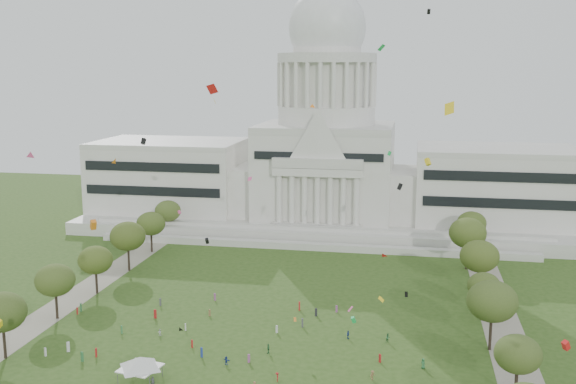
{
  "coord_description": "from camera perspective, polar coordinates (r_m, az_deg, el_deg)",
  "views": [
    {
      "loc": [
        28.64,
        -107.87,
        52.76
      ],
      "look_at": [
        0.0,
        45.0,
        24.0
      ],
      "focal_mm": 42.0,
      "sensor_mm": 36.0,
      "label": 1
    }
  ],
  "objects": [
    {
      "name": "row_tree_l_4",
      "position": [
        181.28,
        -13.41,
        -3.66
      ],
      "size": [
        9.29,
        9.29,
        13.21
      ],
      "color": "black",
      "rests_on": "ground"
    },
    {
      "name": "row_tree_r_5",
      "position": [
        183.74,
        14.97,
        -3.37
      ],
      "size": [
        9.82,
        9.82,
        13.96
      ],
      "color": "black",
      "rests_on": "ground"
    },
    {
      "name": "path_left",
      "position": [
        166.32,
        -17.68,
        -8.52
      ],
      "size": [
        8.0,
        160.0,
        0.04
      ],
      "primitive_type": "cube",
      "color": "gray",
      "rests_on": "ground"
    },
    {
      "name": "row_tree_l_2",
      "position": [
        151.84,
        -19.12,
        -7.07
      ],
      "size": [
        8.42,
        8.42,
        11.97
      ],
      "color": "black",
      "rests_on": "ground"
    },
    {
      "name": "path_right",
      "position": [
        148.88,
        17.68,
        -10.79
      ],
      "size": [
        8.0,
        160.0,
        0.04
      ],
      "primitive_type": "cube",
      "color": "gray",
      "rests_on": "ground"
    },
    {
      "name": "row_tree_l_1",
      "position": [
        134.95,
        -23.06,
        -9.34
      ],
      "size": [
        8.86,
        8.86,
        12.59
      ],
      "color": "black",
      "rests_on": "ground"
    },
    {
      "name": "person_7",
      "position": [
        119.41,
        -11.39,
        -15.45
      ],
      "size": [
        0.86,
        0.78,
        1.92
      ],
      "primitive_type": "imported",
      "rotation": [
        0.0,
        0.0,
        3.64
      ],
      "color": "#4C4C51",
      "rests_on": "ground"
    },
    {
      "name": "row_tree_r_4",
      "position": [
        164.58,
        15.91,
        -5.25
      ],
      "size": [
        9.19,
        9.19,
        13.06
      ],
      "color": "black",
      "rests_on": "ground"
    },
    {
      "name": "person_0",
      "position": [
        125.9,
        11.37,
        -14.04
      ],
      "size": [
        1.09,
        1.06,
        1.89
      ],
      "primitive_type": "imported",
      "rotation": [
        0.0,
        0.0,
        5.58
      ],
      "color": "#33723F",
      "rests_on": "ground"
    },
    {
      "name": "row_tree_r_2",
      "position": [
        133.42,
        16.91,
        -8.84
      ],
      "size": [
        9.55,
        9.55,
        13.58
      ],
      "color": "black",
      "rests_on": "ground"
    },
    {
      "name": "person_8",
      "position": [
        139.69,
        -10.81,
        -11.59
      ],
      "size": [
        0.76,
        0.54,
        1.44
      ],
      "primitive_type": "imported",
      "rotation": [
        0.0,
        0.0,
        3.3
      ],
      "color": "silver",
      "rests_on": "ground"
    },
    {
      "name": "row_tree_r_1",
      "position": [
        116.64,
        18.89,
        -12.87
      ],
      "size": [
        7.58,
        7.58,
        10.78
      ],
      "color": "black",
      "rests_on": "ground"
    },
    {
      "name": "capitol",
      "position": [
        225.37,
        3.22,
        2.69
      ],
      "size": [
        160.0,
        64.5,
        91.3
      ],
      "color": "beige",
      "rests_on": "ground"
    },
    {
      "name": "ground",
      "position": [
        123.45,
        -3.98,
        -14.85
      ],
      "size": [
        400.0,
        400.0,
        0.0
      ],
      "primitive_type": "plane",
      "color": "#2D4C17",
      "rests_on": "ground"
    },
    {
      "name": "row_tree_r_3",
      "position": [
        150.33,
        16.25,
        -7.65
      ],
      "size": [
        7.01,
        7.01,
        9.98
      ],
      "color": "black",
      "rests_on": "ground"
    },
    {
      "name": "row_tree_l_5",
      "position": [
        198.54,
        -11.53,
        -2.64
      ],
      "size": [
        8.33,
        8.33,
        11.85
      ],
      "color": "black",
      "rests_on": "ground"
    },
    {
      "name": "person_4",
      "position": [
        129.51,
        -1.68,
        -13.11
      ],
      "size": [
        0.63,
        1.12,
        1.89
      ],
      "primitive_type": "imported",
      "rotation": [
        0.0,
        0.0,
        4.69
      ],
      "color": "#33723F",
      "rests_on": "ground"
    },
    {
      "name": "person_3",
      "position": [
        119.1,
        -0.92,
        -15.38
      ],
      "size": [
        0.73,
        1.13,
        1.62
      ],
      "primitive_type": "imported",
      "rotation": [
        0.0,
        0.0,
        4.91
      ],
      "color": "#B21E1E",
      "rests_on": "ground"
    },
    {
      "name": "kite_swarm",
      "position": [
        123.62,
        -0.27,
        0.09
      ],
      "size": [
        90.71,
        100.13,
        62.49
      ],
      "color": "green",
      "rests_on": "ground"
    },
    {
      "name": "event_tent",
      "position": [
        120.19,
        -12.43,
        -13.89
      ],
      "size": [
        10.07,
        10.07,
        4.73
      ],
      "color": "#4C4C4C",
      "rests_on": "ground"
    },
    {
      "name": "row_tree_r_6",
      "position": [
        201.68,
        15.29,
        -2.58
      ],
      "size": [
        8.42,
        8.42,
        11.97
      ],
      "color": "black",
      "rests_on": "ground"
    },
    {
      "name": "person_5",
      "position": [
        125.53,
        -5.25,
        -14.03
      ],
      "size": [
        1.58,
        1.1,
        1.58
      ],
      "primitive_type": "imported",
      "rotation": [
        0.0,
        0.0,
        2.75
      ],
      "color": "navy",
      "rests_on": "ground"
    },
    {
      "name": "row_tree_l_3",
      "position": [
        165.46,
        -15.99,
        -5.56
      ],
      "size": [
        8.12,
        8.12,
        11.55
      ],
      "color": "black",
      "rests_on": "ground"
    },
    {
      "name": "distant_crowd",
      "position": [
        140.38,
        -8.23,
        -11.33
      ],
      "size": [
        66.41,
        41.63,
        1.95
      ],
      "color": "silver",
      "rests_on": "ground"
    },
    {
      "name": "person_2",
      "position": [
        135.54,
        8.46,
        -12.12
      ],
      "size": [
        1.06,
        0.94,
        1.86
      ],
      "primitive_type": "imported",
      "rotation": [
        0.0,
        0.0,
        0.52
      ],
      "color": "#33723F",
      "rests_on": "ground"
    },
    {
      "name": "person_10",
      "position": [
        136.33,
        5.11,
        -11.94
      ],
      "size": [
        0.75,
        1.1,
        1.72
      ],
      "primitive_type": "imported",
      "rotation": [
        0.0,
        0.0,
        1.36
      ],
      "color": "navy",
      "rests_on": "ground"
    },
    {
      "name": "person_9",
      "position": [
        120.49,
        7.17,
        -15.13
      ],
      "size": [
        1.15,
        1.18,
        1.69
      ],
      "primitive_type": "imported",
      "rotation": [
        0.0,
        0.0,
        0.83
      ],
      "color": "olive",
      "rests_on": "ground"
    },
    {
      "name": "row_tree_l_6",
      "position": [
        215.62,
        -10.14,
        -1.6
      ],
      "size": [
        8.19,
        8.19,
        11.64
      ],
      "color": "black",
      "rests_on": "ground"
    }
  ]
}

